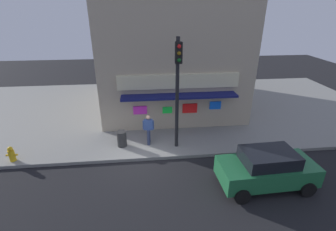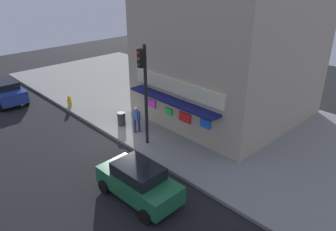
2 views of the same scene
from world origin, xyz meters
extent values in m
plane|color=black|center=(0.00, 0.00, 0.00)|extent=(51.89, 51.89, 0.00)
cube|color=gray|center=(0.00, 6.46, 0.09)|extent=(34.59, 12.93, 0.17)
cube|color=tan|center=(2.41, 7.75, 4.17)|extent=(9.10, 9.45, 8.00)
cube|color=beige|center=(2.41, 2.94, 3.18)|extent=(6.91, 0.16, 0.82)
cube|color=navy|center=(2.41, 2.59, 2.42)|extent=(6.55, 0.90, 0.12)
cube|color=#E533CC|center=(0.16, 2.96, 1.50)|extent=(0.80, 0.08, 0.49)
cube|color=#19E53F|center=(1.75, 2.96, 1.44)|extent=(0.56, 0.08, 0.39)
cube|color=red|center=(3.10, 2.96, 1.50)|extent=(0.87, 0.08, 0.57)
cube|color=blue|center=(4.64, 2.96, 1.63)|extent=(0.69, 0.08, 0.48)
cylinder|color=black|center=(2.04, 0.99, 3.00)|extent=(0.18, 0.18, 5.66)
cube|color=black|center=(2.04, 0.74, 5.15)|extent=(0.32, 0.28, 0.95)
sphere|color=red|center=(2.04, 0.59, 5.45)|extent=(0.18, 0.18, 0.18)
sphere|color=brown|center=(2.04, 0.59, 5.15)|extent=(0.18, 0.18, 0.18)
sphere|color=#0F4C19|center=(2.04, 0.59, 4.85)|extent=(0.18, 0.18, 0.18)
cylinder|color=gold|center=(-6.05, 0.44, 0.46)|extent=(0.29, 0.29, 0.58)
sphere|color=gold|center=(-6.05, 0.44, 0.83)|extent=(0.24, 0.24, 0.24)
cylinder|color=gold|center=(-6.26, 0.44, 0.49)|extent=(0.12, 0.10, 0.10)
cylinder|color=gold|center=(-5.85, 0.44, 0.49)|extent=(0.12, 0.10, 0.10)
cylinder|color=#2D2D2D|center=(-0.85, 1.30, 0.60)|extent=(0.50, 0.50, 0.86)
cylinder|color=navy|center=(0.60, 1.57, 0.60)|extent=(0.17, 0.17, 0.86)
cylinder|color=navy|center=(0.57, 1.27, 0.60)|extent=(0.17, 0.17, 0.86)
cube|color=#334C8C|center=(0.59, 1.42, 1.31)|extent=(0.48, 0.28, 0.56)
sphere|color=tan|center=(0.59, 1.42, 1.73)|extent=(0.22, 0.22, 0.22)
cylinder|color=#334C8C|center=(0.34, 1.44, 1.28)|extent=(0.11, 0.11, 0.50)
cylinder|color=#334C8C|center=(0.84, 1.39, 1.28)|extent=(0.11, 0.11, 0.50)
cube|color=#1E6038|center=(5.41, -2.32, 0.73)|extent=(4.04, 1.90, 0.82)
cube|color=black|center=(5.41, -2.32, 1.41)|extent=(2.20, 1.55, 0.54)
cylinder|color=black|center=(6.76, -1.39, 0.32)|extent=(0.65, 0.24, 0.64)
cylinder|color=black|center=(6.83, -3.14, 0.32)|extent=(0.65, 0.24, 0.64)
cylinder|color=black|center=(3.98, -1.50, 0.32)|extent=(0.65, 0.24, 0.64)
cylinder|color=black|center=(4.05, -3.25, 0.32)|extent=(0.65, 0.24, 0.64)
camera|label=1|loc=(0.41, -10.32, 7.12)|focal=26.34mm
camera|label=2|loc=(14.79, -9.46, 9.33)|focal=34.80mm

